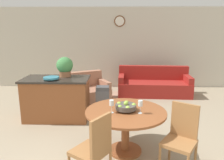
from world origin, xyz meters
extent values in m
cube|color=beige|center=(0.00, 5.31, 1.35)|extent=(8.00, 0.06, 2.70)
cylinder|color=brown|center=(0.26, 5.27, 2.24)|extent=(0.37, 0.02, 0.37)
cylinder|color=white|center=(0.26, 5.25, 2.24)|extent=(0.30, 0.01, 0.30)
cylinder|color=brown|center=(0.30, 1.08, 0.02)|extent=(0.54, 0.54, 0.04)
cylinder|color=brown|center=(0.30, 1.08, 0.36)|extent=(0.13, 0.13, 0.65)
cylinder|color=brown|center=(0.30, 1.08, 0.70)|extent=(1.29, 1.29, 0.03)
cylinder|color=#9E6B3D|center=(-0.24, 0.63, 0.21)|extent=(0.04, 0.04, 0.41)
cube|color=#9E6B3D|center=(-0.19, 0.36, 0.44)|extent=(0.58, 0.58, 0.05)
cube|color=#9E6B3D|center=(-0.03, 0.25, 0.71)|extent=(0.25, 0.34, 0.51)
cylinder|color=#9E6B3D|center=(0.76, 0.54, 0.21)|extent=(0.04, 0.04, 0.41)
cylinder|color=#9E6B3D|center=(1.30, 0.64, 0.21)|extent=(0.04, 0.04, 0.41)
cylinder|color=#9E6B3D|center=(0.98, 0.86, 0.21)|extent=(0.04, 0.04, 0.41)
cube|color=#9E6B3D|center=(1.03, 0.59, 0.44)|extent=(0.58, 0.58, 0.05)
cube|color=#9E6B3D|center=(1.14, 0.75, 0.71)|extent=(0.34, 0.25, 0.51)
cylinder|color=#4C4742|center=(0.30, 1.08, 0.74)|extent=(0.13, 0.13, 0.03)
cylinder|color=#4C4742|center=(0.30, 1.08, 0.79)|extent=(0.33, 0.33, 0.07)
sphere|color=#99C142|center=(0.43, 1.09, 0.81)|extent=(0.07, 0.07, 0.07)
sphere|color=#99C142|center=(0.32, 1.21, 0.81)|extent=(0.07, 0.07, 0.07)
sphere|color=#99C142|center=(0.20, 1.16, 0.81)|extent=(0.07, 0.07, 0.07)
sphere|color=#99C142|center=(0.21, 1.00, 0.81)|extent=(0.07, 0.07, 0.07)
sphere|color=#99C142|center=(0.33, 0.96, 0.81)|extent=(0.07, 0.07, 0.07)
sphere|color=#99C142|center=(0.30, 1.08, 0.84)|extent=(0.07, 0.07, 0.07)
cylinder|color=silver|center=(0.08, 0.99, 0.72)|extent=(0.06, 0.06, 0.01)
cylinder|color=silver|center=(0.08, 0.99, 0.78)|extent=(0.01, 0.01, 0.11)
cylinder|color=silver|center=(0.08, 0.99, 0.89)|extent=(0.07, 0.07, 0.09)
cylinder|color=silver|center=(0.52, 0.98, 0.72)|extent=(0.06, 0.06, 0.01)
cylinder|color=silver|center=(0.52, 0.98, 0.78)|extent=(0.01, 0.01, 0.11)
cylinder|color=silver|center=(0.52, 0.98, 0.89)|extent=(0.07, 0.07, 0.09)
cube|color=brown|center=(-1.18, 2.45, 0.45)|extent=(1.38, 0.72, 0.90)
cube|color=#2D2823|center=(-1.18, 2.45, 0.92)|extent=(1.44, 0.78, 0.04)
cylinder|color=teal|center=(-1.23, 2.29, 0.95)|extent=(0.12, 0.12, 0.02)
cylinder|color=teal|center=(-1.23, 2.29, 0.98)|extent=(0.33, 0.33, 0.04)
cylinder|color=#A36642|center=(-1.01, 2.63, 1.00)|extent=(0.26, 0.26, 0.12)
sphere|color=#478E4C|center=(-1.01, 2.63, 1.20)|extent=(0.37, 0.37, 0.37)
cube|color=#56565B|center=(-0.16, 2.58, 0.32)|extent=(0.30, 0.25, 0.64)
cube|color=#49494E|center=(-0.16, 2.58, 0.68)|extent=(0.29, 0.24, 0.09)
cube|color=maroon|center=(1.31, 4.29, 0.21)|extent=(2.20, 0.96, 0.42)
cube|color=maroon|center=(1.32, 4.63, 0.64)|extent=(2.17, 0.29, 0.44)
cube|color=maroon|center=(0.31, 4.34, 0.31)|extent=(0.20, 0.79, 0.62)
cube|color=maroon|center=(2.31, 4.25, 0.31)|extent=(0.20, 0.79, 0.62)
cube|color=#A87056|center=(-0.57, 3.60, 0.20)|extent=(1.24, 1.20, 0.40)
cube|color=#A87056|center=(-0.73, 3.89, 0.61)|extent=(0.92, 0.62, 0.42)
cube|color=#A87056|center=(-0.93, 3.40, 0.29)|extent=(0.49, 0.75, 0.59)
cube|color=#A87056|center=(-0.22, 3.79, 0.29)|extent=(0.49, 0.75, 0.59)
camera|label=1|loc=(0.15, -2.19, 1.99)|focal=35.00mm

